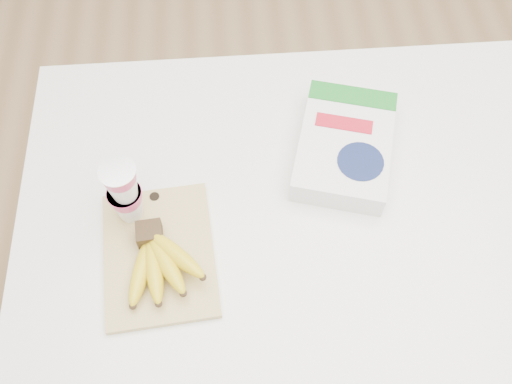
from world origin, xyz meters
TOP-DOWN VIEW (x-y plane):
  - room at (0.00, 0.00)m, footprint 4.00×4.00m
  - table at (0.00, 0.00)m, footprint 1.25×0.83m
  - cutting_board at (-0.34, -0.10)m, footprint 0.23×0.30m
  - bananas at (-0.33, -0.13)m, footprint 0.16×0.17m
  - yogurt_stack at (-0.39, -0.01)m, footprint 0.07×0.07m
  - cereal_box at (0.05, 0.11)m, footprint 0.26×0.32m

SIDE VIEW (x-z plane):
  - table at x=0.00m, z-range 0.00..0.94m
  - cutting_board at x=-0.34m, z-range 0.94..0.95m
  - cereal_box at x=0.05m, z-range 0.94..1.00m
  - bananas at x=-0.33m, z-range 0.95..1.01m
  - yogurt_stack at x=-0.39m, z-range 0.96..1.12m
  - room at x=0.00m, z-range -0.65..3.35m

